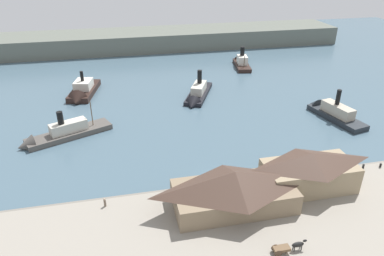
{
  "coord_description": "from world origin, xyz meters",
  "views": [
    {
      "loc": [
        -17.15,
        -59.73,
        43.38
      ],
      "look_at": [
        0.16,
        19.58,
        2.0
      ],
      "focal_mm": 33.46,
      "sensor_mm": 36.0,
      "label": 1
    }
  ],
  "objects_px": {
    "ferry_shed_central_terminal": "(309,171)",
    "ferry_moored_west": "(82,92)",
    "ferry_outer_harbor": "(241,62)",
    "pedestrian_at_waters_edge": "(105,203)",
    "mooring_post_west": "(363,166)",
    "ferry_moored_east": "(331,112)",
    "horse_cart": "(288,247)",
    "ferry_mid_harbor": "(58,135)",
    "ferry_departing_north": "(197,95)",
    "mooring_post_center_west": "(381,165)",
    "ferry_shed_customs_shed": "(234,189)"
  },
  "relations": [
    {
      "from": "ferry_shed_central_terminal",
      "to": "ferry_moored_west",
      "type": "height_order",
      "value": "ferry_shed_central_terminal"
    },
    {
      "from": "ferry_outer_harbor",
      "to": "pedestrian_at_waters_edge",
      "type": "bearing_deg",
      "value": -124.06
    },
    {
      "from": "mooring_post_west",
      "to": "ferry_moored_east",
      "type": "xyz_separation_m",
      "value": [
        9.05,
        27.18,
        -0.16
      ]
    },
    {
      "from": "mooring_post_west",
      "to": "ferry_outer_harbor",
      "type": "distance_m",
      "value": 78.7
    },
    {
      "from": "horse_cart",
      "to": "ferry_moored_east",
      "type": "relative_size",
      "value": 0.27
    },
    {
      "from": "horse_cart",
      "to": "ferry_moored_east",
      "type": "bearing_deg",
      "value": 52.23
    },
    {
      "from": "horse_cart",
      "to": "ferry_mid_harbor",
      "type": "bearing_deg",
      "value": 129.4
    },
    {
      "from": "horse_cart",
      "to": "mooring_post_west",
      "type": "relative_size",
      "value": 6.13
    },
    {
      "from": "ferry_moored_west",
      "to": "ferry_mid_harbor",
      "type": "bearing_deg",
      "value": -98.52
    },
    {
      "from": "ferry_shed_central_terminal",
      "to": "horse_cart",
      "type": "xyz_separation_m",
      "value": [
        -11.01,
        -14.53,
        -2.98
      ]
    },
    {
      "from": "ferry_moored_east",
      "to": "ferry_departing_north",
      "type": "bearing_deg",
      "value": 148.07
    },
    {
      "from": "mooring_post_center_west",
      "to": "ferry_departing_north",
      "type": "bearing_deg",
      "value": 120.53
    },
    {
      "from": "pedestrian_at_waters_edge",
      "to": "ferry_moored_west",
      "type": "xyz_separation_m",
      "value": [
        -7.2,
        59.31,
        -0.58
      ]
    },
    {
      "from": "ferry_mid_harbor",
      "to": "ferry_moored_east",
      "type": "height_order",
      "value": "ferry_moored_east"
    },
    {
      "from": "pedestrian_at_waters_edge",
      "to": "mooring_post_west",
      "type": "relative_size",
      "value": 1.91
    },
    {
      "from": "mooring_post_west",
      "to": "ferry_moored_west",
      "type": "xyz_separation_m",
      "value": [
        -60.89,
        58.2,
        -0.25
      ]
    },
    {
      "from": "pedestrian_at_waters_edge",
      "to": "ferry_outer_harbor",
      "type": "relative_size",
      "value": 0.1
    },
    {
      "from": "ferry_moored_west",
      "to": "pedestrian_at_waters_edge",
      "type": "bearing_deg",
      "value": -83.08
    },
    {
      "from": "pedestrian_at_waters_edge",
      "to": "ferry_moored_east",
      "type": "bearing_deg",
      "value": 24.27
    },
    {
      "from": "ferry_shed_central_terminal",
      "to": "mooring_post_center_west",
      "type": "height_order",
      "value": "ferry_shed_central_terminal"
    },
    {
      "from": "ferry_moored_west",
      "to": "ferry_shed_customs_shed",
      "type": "bearing_deg",
      "value": -64.9
    },
    {
      "from": "ferry_shed_customs_shed",
      "to": "pedestrian_at_waters_edge",
      "type": "relative_size",
      "value": 12.81
    },
    {
      "from": "ferry_departing_north",
      "to": "ferry_moored_west",
      "type": "relative_size",
      "value": 1.06
    },
    {
      "from": "mooring_post_west",
      "to": "ferry_moored_west",
      "type": "relative_size",
      "value": 0.04
    },
    {
      "from": "ferry_shed_central_terminal",
      "to": "ferry_moored_west",
      "type": "xyz_separation_m",
      "value": [
        -45.79,
        61.88,
        -3.71
      ]
    },
    {
      "from": "ferry_shed_central_terminal",
      "to": "mooring_post_west",
      "type": "distance_m",
      "value": 15.92
    },
    {
      "from": "ferry_mid_harbor",
      "to": "ferry_moored_west",
      "type": "relative_size",
      "value": 1.14
    },
    {
      "from": "ferry_shed_central_terminal",
      "to": "mooring_post_center_west",
      "type": "bearing_deg",
      "value": 9.54
    },
    {
      "from": "ferry_moored_west",
      "to": "ferry_outer_harbor",
      "type": "distance_m",
      "value": 64.49
    },
    {
      "from": "ferry_departing_north",
      "to": "ferry_outer_harbor",
      "type": "relative_size",
      "value": 1.23
    },
    {
      "from": "mooring_post_west",
      "to": "ferry_departing_north",
      "type": "xyz_separation_m",
      "value": [
        -25.08,
        48.45,
        -0.37
      ]
    },
    {
      "from": "mooring_post_center_west",
      "to": "ferry_moored_east",
      "type": "height_order",
      "value": "ferry_moored_east"
    },
    {
      "from": "horse_cart",
      "to": "ferry_departing_north",
      "type": "relative_size",
      "value": 0.26
    },
    {
      "from": "horse_cart",
      "to": "ferry_moored_east",
      "type": "distance_m",
      "value": 57.42
    },
    {
      "from": "ferry_outer_harbor",
      "to": "ferry_departing_north",
      "type": "bearing_deg",
      "value": -129.95
    },
    {
      "from": "pedestrian_at_waters_edge",
      "to": "ferry_departing_north",
      "type": "xyz_separation_m",
      "value": [
        28.62,
        49.56,
        -0.7
      ]
    },
    {
      "from": "mooring_post_center_west",
      "to": "ferry_moored_east",
      "type": "relative_size",
      "value": 0.04
    },
    {
      "from": "pedestrian_at_waters_edge",
      "to": "ferry_departing_north",
      "type": "height_order",
      "value": "ferry_departing_north"
    },
    {
      "from": "mooring_post_center_west",
      "to": "ferry_shed_central_terminal",
      "type": "bearing_deg",
      "value": -170.46
    },
    {
      "from": "ferry_shed_customs_shed",
      "to": "mooring_post_center_west",
      "type": "relative_size",
      "value": 24.46
    },
    {
      "from": "horse_cart",
      "to": "ferry_mid_harbor",
      "type": "xyz_separation_m",
      "value": [
        -39.1,
        47.59,
        -0.87
      ]
    },
    {
      "from": "ferry_shed_central_terminal",
      "to": "pedestrian_at_waters_edge",
      "type": "relative_size",
      "value": 10.36
    },
    {
      "from": "ferry_shed_central_terminal",
      "to": "ferry_departing_north",
      "type": "xyz_separation_m",
      "value": [
        -9.97,
        52.12,
        -3.83
      ]
    },
    {
      "from": "ferry_shed_customs_shed",
      "to": "ferry_departing_north",
      "type": "height_order",
      "value": "ferry_shed_customs_shed"
    },
    {
      "from": "ferry_shed_central_terminal",
      "to": "mooring_post_center_west",
      "type": "xyz_separation_m",
      "value": [
        18.9,
        3.17,
        -3.46
      ]
    },
    {
      "from": "ferry_shed_central_terminal",
      "to": "horse_cart",
      "type": "distance_m",
      "value": 18.47
    },
    {
      "from": "ferry_shed_customs_shed",
      "to": "ferry_mid_harbor",
      "type": "xyz_separation_m",
      "value": [
        -34.32,
        35.24,
        -3.63
      ]
    },
    {
      "from": "horse_cart",
      "to": "ferry_moored_west",
      "type": "bearing_deg",
      "value": 114.47
    },
    {
      "from": "horse_cart",
      "to": "ferry_outer_harbor",
      "type": "distance_m",
      "value": 100.43
    },
    {
      "from": "ferry_mid_harbor",
      "to": "ferry_moored_east",
      "type": "distance_m",
      "value": 74.29
    }
  ]
}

